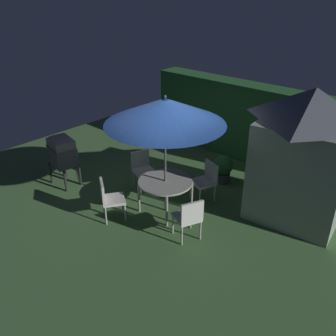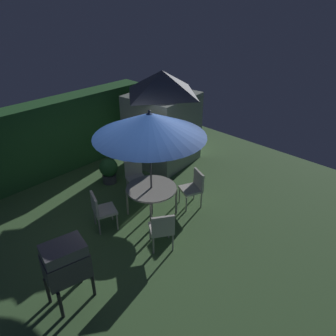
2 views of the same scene
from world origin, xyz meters
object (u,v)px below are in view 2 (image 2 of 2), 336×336
at_px(patio_umbrella, 150,125).
at_px(bbq_grill, 66,262).
at_px(chair_near_shed, 162,228).
at_px(chair_far_side, 194,186).
at_px(chair_toward_hedge, 135,175).
at_px(garden_shed, 162,117).
at_px(patio_table, 151,190).
at_px(chair_toward_house, 101,209).
at_px(potted_plant_by_shed, 109,170).

distance_m(patio_umbrella, bbq_grill, 3.08).
relative_size(chair_near_shed, chair_far_side, 1.00).
bearing_deg(chair_far_side, chair_toward_hedge, 114.08).
bearing_deg(garden_shed, chair_far_side, -117.60).
relative_size(garden_shed, chair_far_side, 3.07).
relative_size(garden_shed, bbq_grill, 2.30).
distance_m(garden_shed, chair_toward_hedge, 2.15).
distance_m(patio_table, chair_toward_hedge, 1.06).
height_order(garden_shed, patio_table, garden_shed).
bearing_deg(chair_toward_house, chair_toward_hedge, 20.59).
height_order(patio_table, chair_toward_house, chair_toward_house).
bearing_deg(chair_toward_hedge, patio_table, -110.17).
height_order(bbq_grill, chair_toward_house, bbq_grill).
relative_size(patio_table, chair_near_shed, 1.28).
relative_size(bbq_grill, potted_plant_by_shed, 1.68).
bearing_deg(patio_umbrella, potted_plant_by_shed, 84.03).
xyz_separation_m(patio_umbrella, bbq_grill, (-2.63, -0.76, -1.42)).
distance_m(garden_shed, patio_umbrella, 2.93).
distance_m(patio_umbrella, chair_far_side, 2.06).
bearing_deg(patio_table, chair_near_shed, -123.65).
xyz_separation_m(bbq_grill, chair_near_shed, (1.96, -0.24, -0.33)).
relative_size(garden_shed, potted_plant_by_shed, 3.86).
bearing_deg(garden_shed, potted_plant_by_shed, 176.37).
height_order(chair_far_side, chair_toward_hedge, same).
bearing_deg(chair_far_side, garden_shed, 62.40).
bearing_deg(chair_toward_hedge, chair_far_side, -65.92).
bearing_deg(chair_toward_house, garden_shed, 22.47).
xyz_separation_m(bbq_grill, chair_toward_house, (1.51, 1.18, -0.33)).
xyz_separation_m(chair_far_side, potted_plant_by_shed, (-0.80, 2.34, -0.13)).
bearing_deg(chair_far_side, patio_table, 156.19).
xyz_separation_m(garden_shed, chair_far_side, (-1.16, -2.22, -0.89)).
bearing_deg(patio_umbrella, chair_toward_house, 159.19).
height_order(chair_near_shed, chair_toward_house, same).
bearing_deg(potted_plant_by_shed, patio_umbrella, -95.97).
distance_m(bbq_grill, potted_plant_by_shed, 3.91).
height_order(garden_shed, chair_toward_house, garden_shed).
bearing_deg(chair_toward_hedge, bbq_grill, -149.83).
bearing_deg(chair_toward_house, bbq_grill, -141.94).
height_order(patio_umbrella, chair_far_side, patio_umbrella).
bearing_deg(chair_near_shed, chair_far_side, 18.56).
relative_size(chair_far_side, chair_toward_house, 1.00).
distance_m(garden_shed, patio_table, 2.89).
distance_m(chair_near_shed, chair_far_side, 1.75).
xyz_separation_m(patio_umbrella, potted_plant_by_shed, (0.20, 1.90, -1.88)).
bearing_deg(chair_toward_hedge, chair_toward_house, -159.41).
bearing_deg(patio_umbrella, chair_near_shed, -123.65).
xyz_separation_m(patio_table, chair_near_shed, (-0.66, -1.00, -0.16)).
height_order(patio_table, chair_near_shed, chair_near_shed).
relative_size(bbq_grill, chair_toward_house, 1.33).
xyz_separation_m(patio_table, chair_toward_house, (-1.12, 0.43, -0.16)).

